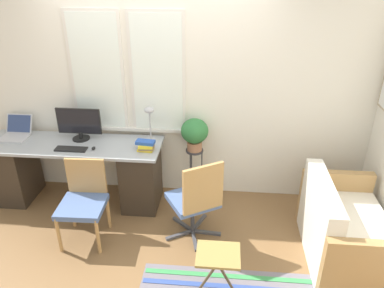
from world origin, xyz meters
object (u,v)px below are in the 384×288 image
at_px(mouse, 93,148).
at_px(desk_lamp, 150,116).
at_px(monitor, 79,124).
at_px(book_stack, 146,146).
at_px(keyboard, 71,149).
at_px(couch_loveseat, 343,232).
at_px(desk_chair_wooden, 83,200).
at_px(office_chair_swivel, 196,199).
at_px(laptop, 16,133).
at_px(folding_stool, 218,258).
at_px(plant_stand, 195,158).
at_px(potted_plant, 195,132).

distance_m(mouse, desk_lamp, 0.71).
bearing_deg(monitor, book_stack, -14.07).
relative_size(keyboard, couch_loveseat, 0.29).
xyz_separation_m(desk_chair_wooden, office_chair_swivel, (1.15, 0.07, 0.03)).
xyz_separation_m(laptop, folding_stool, (2.43, -1.39, -0.41)).
bearing_deg(office_chair_swivel, plant_stand, -114.89).
xyz_separation_m(laptop, couch_loveseat, (3.63, -0.80, -0.53)).
xyz_separation_m(monitor, mouse, (0.23, -0.25, -0.18)).
height_order(desk_lamp, folding_stool, desk_lamp).
relative_size(plant_stand, folding_stool, 1.41).
distance_m(desk_chair_wooden, office_chair_swivel, 1.15).
bearing_deg(book_stack, mouse, -175.60).
height_order(office_chair_swivel, folding_stool, office_chair_swivel).
bearing_deg(keyboard, folding_stool, -34.18).
bearing_deg(mouse, folding_stool, -39.22).
distance_m(mouse, potted_plant, 1.14).
distance_m(monitor, book_stack, 0.84).
height_order(mouse, folding_stool, mouse).
distance_m(mouse, desk_chair_wooden, 0.60).
distance_m(keyboard, folding_stool, 2.04).
relative_size(laptop, office_chair_swivel, 0.37).
distance_m(keyboard, couch_loveseat, 2.95).
distance_m(monitor, folding_stool, 2.23).
xyz_separation_m(monitor, plant_stand, (1.32, 0.07, -0.42)).
distance_m(potted_plant, folding_stool, 1.57).
relative_size(mouse, plant_stand, 0.10).
distance_m(laptop, folding_stool, 2.83).
bearing_deg(potted_plant, mouse, -163.96).
bearing_deg(monitor, laptop, -179.36).
relative_size(book_stack, potted_plant, 0.55).
height_order(mouse, potted_plant, potted_plant).
relative_size(book_stack, plant_stand, 0.33).
bearing_deg(monitor, folding_stool, -40.44).
xyz_separation_m(potted_plant, folding_stool, (0.32, -1.47, -0.47)).
bearing_deg(laptop, office_chair_swivel, -16.93).
relative_size(office_chair_swivel, plant_stand, 1.45).
relative_size(keyboard, plant_stand, 0.53).
relative_size(desk_lamp, plant_stand, 0.62).
distance_m(office_chair_swivel, plant_stand, 0.75).
bearing_deg(folding_stool, office_chair_swivel, 108.69).
height_order(office_chair_swivel, couch_loveseat, office_chair_swivel).
xyz_separation_m(couch_loveseat, potted_plant, (-1.52, 0.88, 0.59)).
bearing_deg(plant_stand, office_chair_swivel, -83.97).
distance_m(laptop, couch_loveseat, 3.75).
bearing_deg(laptop, plant_stand, 2.05).
bearing_deg(laptop, book_stack, -6.94).
distance_m(laptop, mouse, 1.04).
distance_m(monitor, mouse, 0.38).
xyz_separation_m(desk_lamp, plant_stand, (0.51, 0.01, -0.53)).
bearing_deg(office_chair_swivel, monitor, -56.63).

